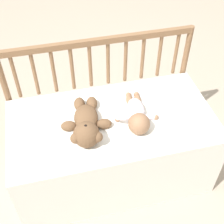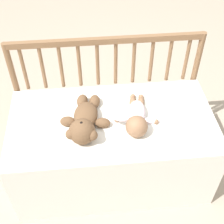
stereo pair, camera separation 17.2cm
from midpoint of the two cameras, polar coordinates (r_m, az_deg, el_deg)
The scene contains 6 objects.
ground_plane at distance 2.15m, azimuth -2.30°, elevation -10.82°, with size 12.00×12.00×0.00m, color tan.
crib_mattress at distance 1.95m, azimuth -2.51°, elevation -6.67°, with size 1.17×0.61×0.50m.
crib_rail at distance 1.94m, azimuth -4.86°, elevation 7.07°, with size 1.17×0.04×0.83m.
blanket at distance 1.77m, azimuth -3.38°, elevation -1.35°, with size 0.76×0.50×0.01m.
teddy_bear at distance 1.68m, azimuth -7.68°, elevation -2.37°, with size 0.28×0.39×0.14m.
baby at distance 1.72m, azimuth 1.76°, elevation -0.77°, with size 0.27×0.36×0.12m.
Camera 1 is at (-0.29, -1.18, 1.77)m, focal length 50.00 mm.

